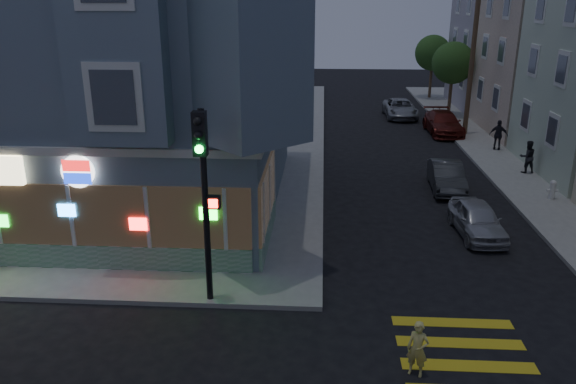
# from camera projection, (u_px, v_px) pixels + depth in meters

# --- Properties ---
(ground) EXTENTS (120.00, 120.00, 0.00)m
(ground) POSITION_uv_depth(u_px,v_px,m) (202.00, 350.00, 13.99)
(ground) COLOR black
(ground) RESTS_ON ground
(sidewalk_nw) EXTENTS (33.00, 42.00, 0.15)m
(sidewalk_nw) POSITION_uv_depth(u_px,v_px,m) (70.00, 133.00, 36.46)
(sidewalk_nw) COLOR gray
(sidewalk_nw) RESTS_ON ground
(corner_building) EXTENTS (14.60, 14.60, 11.40)m
(corner_building) POSITION_uv_depth(u_px,v_px,m) (105.00, 63.00, 22.81)
(corner_building) COLOR slate
(corner_building) RESTS_ON sidewalk_nw
(row_house_d) EXTENTS (12.00, 8.60, 10.50)m
(row_house_d) POSITION_uv_depth(u_px,v_px,m) (540.00, 39.00, 43.18)
(row_house_d) COLOR gray
(row_house_d) RESTS_ON sidewalk_ne
(utility_pole) EXTENTS (2.20, 0.30, 9.00)m
(utility_pole) POSITION_uv_depth(u_px,v_px,m) (472.00, 59.00, 34.38)
(utility_pole) COLOR #4C3826
(utility_pole) RESTS_ON sidewalk_ne
(street_tree_near) EXTENTS (3.00, 3.00, 5.30)m
(street_tree_near) POSITION_uv_depth(u_px,v_px,m) (453.00, 63.00, 40.31)
(street_tree_near) COLOR #4C3826
(street_tree_near) RESTS_ON sidewalk_ne
(street_tree_far) EXTENTS (3.00, 3.00, 5.30)m
(street_tree_far) POSITION_uv_depth(u_px,v_px,m) (433.00, 53.00, 47.86)
(street_tree_far) COLOR #4C3826
(street_tree_far) RESTS_ON sidewalk_ne
(running_child) EXTENTS (0.58, 0.49, 1.37)m
(running_child) POSITION_uv_depth(u_px,v_px,m) (418.00, 349.00, 12.87)
(running_child) COLOR #D0C76A
(running_child) RESTS_ON ground
(pedestrian_a) EXTENTS (0.85, 0.70, 1.61)m
(pedestrian_a) POSITION_uv_depth(u_px,v_px,m) (527.00, 157.00, 27.55)
(pedestrian_a) COLOR black
(pedestrian_a) RESTS_ON sidewalk_ne
(pedestrian_b) EXTENTS (1.08, 0.73, 1.70)m
(pedestrian_b) POSITION_uv_depth(u_px,v_px,m) (498.00, 135.00, 31.75)
(pedestrian_b) COLOR black
(pedestrian_b) RESTS_ON sidewalk_ne
(parked_car_a) EXTENTS (1.66, 3.72, 1.24)m
(parked_car_a) POSITION_uv_depth(u_px,v_px,m) (477.00, 219.00, 20.63)
(parked_car_a) COLOR #A7A9AE
(parked_car_a) RESTS_ON ground
(parked_car_b) EXTENTS (1.57, 3.94, 1.27)m
(parked_car_b) POSITION_uv_depth(u_px,v_px,m) (447.00, 177.00, 25.54)
(parked_car_b) COLOR #35373A
(parked_car_b) RESTS_ON ground
(parked_car_c) EXTENTS (2.11, 4.93, 1.42)m
(parked_car_c) POSITION_uv_depth(u_px,v_px,m) (443.00, 123.00, 36.23)
(parked_car_c) COLOR #5C1A15
(parked_car_c) RESTS_ON ground
(parked_car_d) EXTENTS (2.33, 4.84, 1.33)m
(parked_car_d) POSITION_uv_depth(u_px,v_px,m) (400.00, 109.00, 41.27)
(parked_car_d) COLOR #909499
(parked_car_d) RESTS_ON ground
(traffic_signal) EXTENTS (0.63, 0.61, 5.49)m
(traffic_signal) POSITION_uv_depth(u_px,v_px,m) (204.00, 176.00, 14.78)
(traffic_signal) COLOR black
(traffic_signal) RESTS_ON sidewalk_nw
(fire_hydrant) EXTENTS (0.48, 0.28, 0.83)m
(fire_hydrant) POSITION_uv_depth(u_px,v_px,m) (552.00, 189.00, 24.03)
(fire_hydrant) COLOR silver
(fire_hydrant) RESTS_ON sidewalk_ne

